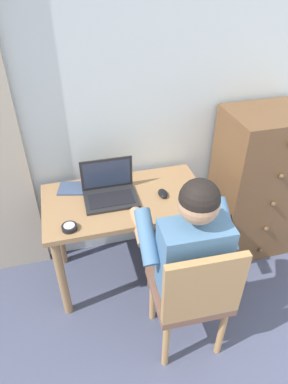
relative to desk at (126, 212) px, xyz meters
The scene contains 10 objects.
wall_back 0.77m from the desk, 59.62° to the left, with size 4.80×0.05×2.50m, color silver.
desk is the anchor object (origin of this frame).
dresser 1.03m from the desk, ahead, with size 0.58×0.48×1.17m.
chair 0.71m from the desk, 70.81° to the right, with size 0.43×0.42×0.89m.
person_seated 0.54m from the desk, 63.76° to the right, with size 0.54×0.59×1.21m.
laptop 0.20m from the desk, 157.01° to the left, with size 0.34×0.25×0.24m.
computer_mouse 0.28m from the desk, ahead, with size 0.06×0.10×0.03m, color black.
desk_clock 0.45m from the desk, 150.52° to the right, with size 0.09×0.09×0.03m.
notebook_pad 0.38m from the desk, 149.63° to the left, with size 0.21×0.15×0.01m, color #3D4C6B.
coffee_mug 0.50m from the desk, 21.44° to the right, with size 0.12×0.08×0.09m.
Camera 1 is at (-0.54, 0.12, 2.05)m, focal length 31.45 mm.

